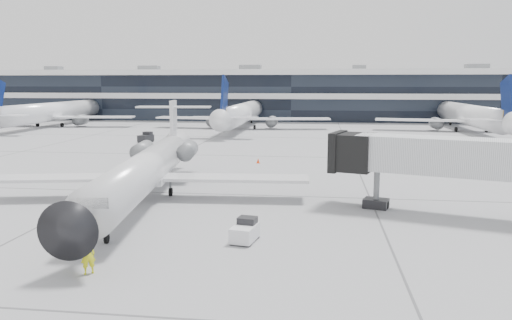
# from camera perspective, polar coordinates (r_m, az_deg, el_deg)

# --- Properties ---
(ground) EXTENTS (220.00, 220.00, 0.00)m
(ground) POSITION_cam_1_polar(r_m,az_deg,el_deg) (37.73, -2.42, -3.97)
(ground) COLOR #9A9A9D
(ground) RESTS_ON ground
(terminal) EXTENTS (170.00, 22.00, 10.00)m
(terminal) POSITION_cam_1_polar(r_m,az_deg,el_deg) (118.47, 4.35, 7.18)
(terminal) COLOR black
(terminal) RESTS_ON ground
(bg_jet_left) EXTENTS (32.00, 40.00, 9.60)m
(bg_jet_left) POSITION_cam_1_polar(r_m,az_deg,el_deg) (105.01, -21.95, 3.63)
(bg_jet_left) COLOR white
(bg_jet_left) RESTS_ON ground
(bg_jet_center) EXTENTS (32.00, 40.00, 9.60)m
(bg_jet_center) POSITION_cam_1_polar(r_m,az_deg,el_deg) (92.74, -1.54, 3.66)
(bg_jet_center) COLOR white
(bg_jet_center) RESTS_ON ground
(bg_jet_right) EXTENTS (32.00, 40.00, 9.60)m
(bg_jet_right) POSITION_cam_1_polar(r_m,az_deg,el_deg) (95.17, 23.04, 3.09)
(bg_jet_right) COLOR white
(bg_jet_right) RESTS_ON ground
(regional_jet) EXTENTS (23.28, 29.06, 6.71)m
(regional_jet) POSITION_cam_1_polar(r_m,az_deg,el_deg) (36.60, -12.34, -0.91)
(regional_jet) COLOR silver
(regional_jet) RESTS_ON ground
(jet_bridge) EXTENTS (15.67, 7.45, 5.13)m
(jet_bridge) POSITION_cam_1_polar(r_m,az_deg,el_deg) (33.41, 23.52, 0.15)
(jet_bridge) COLOR silver
(jet_bridge) RESTS_ON ground
(ramp_worker) EXTENTS (0.76, 0.73, 1.75)m
(ramp_worker) POSITION_cam_1_polar(r_m,az_deg,el_deg) (23.49, -18.68, -10.21)
(ramp_worker) COLOR #F1F71A
(ramp_worker) RESTS_ON ground
(baggage_tug) EXTENTS (1.46, 2.09, 1.22)m
(baggage_tug) POSITION_cam_1_polar(r_m,az_deg,el_deg) (26.78, -1.25, -8.13)
(baggage_tug) COLOR silver
(baggage_tug) RESTS_ON ground
(traffic_cone) EXTENTS (0.42, 0.42, 0.54)m
(traffic_cone) POSITION_cam_1_polar(r_m,az_deg,el_deg) (52.25, 0.24, -0.09)
(traffic_cone) COLOR #FF3E0D
(traffic_cone) RESTS_ON ground
(far_tug) EXTENTS (1.88, 2.55, 1.45)m
(far_tug) POSITION_cam_1_polar(r_m,az_deg,el_deg) (72.47, -12.46, 2.52)
(far_tug) COLOR black
(far_tug) RESTS_ON ground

